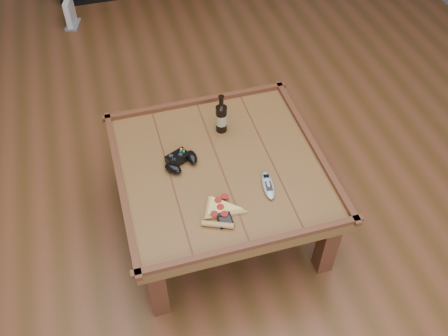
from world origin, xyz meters
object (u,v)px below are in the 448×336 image
object	(u,v)px
coffee_table	(221,174)
smartphone	(224,217)
remote_control	(268,185)
game_console	(70,14)
pizza_slice	(220,211)
beer_bottle	(221,117)
game_controller	(180,161)

from	to	relation	value
coffee_table	smartphone	distance (m)	0.32
smartphone	remote_control	world-z (taller)	remote_control
smartphone	game_console	distance (m)	2.62
pizza_slice	remote_control	size ratio (longest dim) A/B	1.65
pizza_slice	remote_control	bearing A→B (deg)	40.02
remote_control	game_console	distance (m)	2.57
coffee_table	beer_bottle	xyz separation A→B (m)	(0.07, 0.24, 0.15)
game_controller	pizza_slice	world-z (taller)	game_controller
coffee_table	beer_bottle	world-z (taller)	beer_bottle
beer_bottle	game_console	size ratio (longest dim) A/B	1.00
coffee_table	game_controller	xyz separation A→B (m)	(-0.18, 0.06, 0.08)
pizza_slice	remote_control	world-z (taller)	pizza_slice
smartphone	game_controller	bearing A→B (deg)	107.45
coffee_table	smartphone	bearing A→B (deg)	-103.00
game_controller	remote_control	world-z (taller)	game_controller
game_controller	pizza_slice	bearing A→B (deg)	-96.70
coffee_table	smartphone	size ratio (longest dim) A/B	8.79
coffee_table	game_controller	world-z (taller)	game_controller
smartphone	remote_control	bearing A→B (deg)	25.34
remote_control	pizza_slice	bearing A→B (deg)	-154.43
coffee_table	pizza_slice	world-z (taller)	pizza_slice
remote_control	game_console	size ratio (longest dim) A/B	0.79
smartphone	coffee_table	bearing A→B (deg)	77.42
beer_bottle	remote_control	bearing A→B (deg)	-76.52
remote_control	game_controller	bearing A→B (deg)	153.29
game_controller	pizza_slice	xyz separation A→B (m)	(0.11, -0.33, -0.02)
pizza_slice	beer_bottle	bearing A→B (deg)	96.49
pizza_slice	smartphone	size ratio (longest dim) A/B	2.50
game_controller	smartphone	bearing A→B (deg)	-97.27
pizza_slice	game_controller	bearing A→B (deg)	130.59
game_console	game_controller	bearing A→B (deg)	-62.40
pizza_slice	remote_control	distance (m)	0.27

